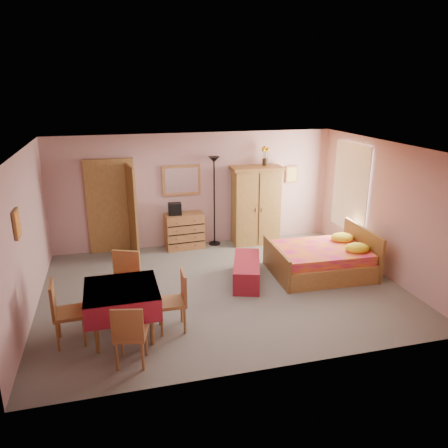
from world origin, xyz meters
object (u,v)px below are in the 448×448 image
object	(u,v)px
stereo	(175,209)
wardrobe	(256,206)
chair_north	(123,284)
sunflower_vase	(265,156)
dining_table	(123,311)
chair_west	(70,312)
chest_of_drawers	(184,231)
bed	(320,252)
bench	(247,271)
chair_east	(171,302)
floor_lamp	(214,202)
wall_mirror	(181,180)
chair_south	(131,333)

from	to	relation	value
stereo	wardrobe	size ratio (longest dim) A/B	0.16
chair_north	sunflower_vase	bearing A→B (deg)	-118.91
dining_table	chair_west	size ratio (longest dim) A/B	1.08
chest_of_drawers	chair_west	distance (m)	4.10
sunflower_vase	chair_north	xyz separation A→B (m)	(-3.39, -2.75, -1.55)
bed	bench	world-z (taller)	bed
stereo	chair_east	size ratio (longest dim) A/B	0.31
floor_lamp	chair_west	world-z (taller)	floor_lamp
wardrobe	bench	world-z (taller)	wardrobe
chair_west	chair_east	distance (m)	1.47
floor_lamp	bench	size ratio (longest dim) A/B	1.61
wall_mirror	bed	world-z (taller)	wall_mirror
bed	chair_south	distance (m)	4.32
bench	chair_north	distance (m)	2.41
dining_table	chair_north	size ratio (longest dim) A/B	1.04
stereo	dining_table	size ratio (longest dim) A/B	0.27
floor_lamp	chair_north	size ratio (longest dim) A/B	2.05
stereo	chair_west	world-z (taller)	stereo
floor_lamp	wardrobe	size ratio (longest dim) A/B	1.14
sunflower_vase	dining_table	xyz separation A→B (m)	(-3.43, -3.43, -1.67)
wardrobe	bed	world-z (taller)	wardrobe
sunflower_vase	chair_north	bearing A→B (deg)	-140.94
chair_south	sunflower_vase	bearing A→B (deg)	63.80
wall_mirror	wardrobe	world-z (taller)	wall_mirror
chest_of_drawers	chair_south	bearing A→B (deg)	-113.09
chair_south	chair_west	size ratio (longest dim) A/B	0.93
wall_mirror	floor_lamp	bearing A→B (deg)	-12.85
bed	chair_west	distance (m)	4.81
chair_south	chair_east	distance (m)	0.97
floor_lamp	chair_east	xyz separation A→B (m)	(-1.51, -3.50, -0.57)
chest_of_drawers	chair_west	bearing A→B (deg)	-127.46
chair_west	chair_south	bearing A→B (deg)	44.99
chair_south	chair_east	size ratio (longest dim) A/B	0.97
sunflower_vase	chair_east	xyz separation A→B (m)	(-2.70, -3.46, -1.59)
wall_mirror	bench	world-z (taller)	wall_mirror
chest_of_drawers	chair_west	size ratio (longest dim) A/B	0.89
chair_west	wall_mirror	bearing A→B (deg)	144.87
dining_table	stereo	bearing A→B (deg)	68.96
wall_mirror	bench	size ratio (longest dim) A/B	0.67
chair_east	chair_south	bearing A→B (deg)	139.50
floor_lamp	chair_north	world-z (taller)	floor_lamp
chair_west	floor_lamp	bearing A→B (deg)	136.19
wall_mirror	stereo	world-z (taller)	wall_mirror
bed	chair_west	bearing A→B (deg)	-161.78
dining_table	chair_south	world-z (taller)	chair_south
sunflower_vase	chair_south	size ratio (longest dim) A/B	0.49
dining_table	chair_south	size ratio (longest dim) A/B	1.16
wardrobe	dining_table	world-z (taller)	wardrobe
chest_of_drawers	chair_south	size ratio (longest dim) A/B	0.95
wall_mirror	chair_east	size ratio (longest dim) A/B	0.93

